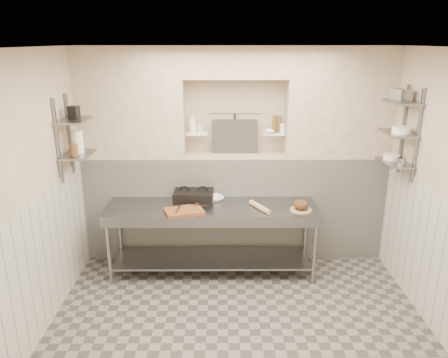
{
  "coord_description": "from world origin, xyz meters",
  "views": [
    {
      "loc": [
        -0.17,
        -3.84,
        2.86
      ],
      "look_at": [
        -0.15,
        0.9,
        1.35
      ],
      "focal_mm": 35.0,
      "sensor_mm": 36.0,
      "label": 1
    }
  ],
  "objects_px": {
    "bottle_soap": "(193,123)",
    "panini_press": "(194,196)",
    "cutting_board": "(184,211)",
    "bread_loaf": "(301,205)",
    "jug_left": "(78,142)",
    "prep_table": "(212,226)",
    "bowl_alcove": "(270,131)",
    "rolling_pin": "(260,207)",
    "mixing_bowl": "(214,198)"
  },
  "relations": [
    {
      "from": "rolling_pin",
      "to": "jug_left",
      "type": "relative_size",
      "value": 1.52
    },
    {
      "from": "prep_table",
      "to": "bread_loaf",
      "type": "xyz_separation_m",
      "value": [
        1.08,
        -0.12,
        0.33
      ]
    },
    {
      "from": "prep_table",
      "to": "bowl_alcove",
      "type": "height_order",
      "value": "bowl_alcove"
    },
    {
      "from": "bread_loaf",
      "to": "jug_left",
      "type": "relative_size",
      "value": 0.74
    },
    {
      "from": "cutting_board",
      "to": "bowl_alcove",
      "type": "height_order",
      "value": "bowl_alcove"
    },
    {
      "from": "panini_press",
      "to": "jug_left",
      "type": "bearing_deg",
      "value": -165.56
    },
    {
      "from": "rolling_pin",
      "to": "bread_loaf",
      "type": "distance_m",
      "value": 0.5
    },
    {
      "from": "jug_left",
      "to": "bottle_soap",
      "type": "bearing_deg",
      "value": 26.69
    },
    {
      "from": "mixing_bowl",
      "to": "bowl_alcove",
      "type": "relative_size",
      "value": 1.63
    },
    {
      "from": "prep_table",
      "to": "bowl_alcove",
      "type": "xyz_separation_m",
      "value": [
        0.74,
        0.53,
        1.09
      ]
    },
    {
      "from": "mixing_bowl",
      "to": "prep_table",
      "type": "bearing_deg",
      "value": -96.02
    },
    {
      "from": "bowl_alcove",
      "to": "jug_left",
      "type": "relative_size",
      "value": 0.57
    },
    {
      "from": "cutting_board",
      "to": "bottle_soap",
      "type": "bearing_deg",
      "value": 84.43
    },
    {
      "from": "mixing_bowl",
      "to": "bowl_alcove",
      "type": "xyz_separation_m",
      "value": [
        0.72,
        0.31,
        0.81
      ]
    },
    {
      "from": "prep_table",
      "to": "rolling_pin",
      "type": "height_order",
      "value": "rolling_pin"
    },
    {
      "from": "bottle_soap",
      "to": "jug_left",
      "type": "distance_m",
      "value": 1.45
    },
    {
      "from": "mixing_bowl",
      "to": "cutting_board",
      "type": "bearing_deg",
      "value": -130.34
    },
    {
      "from": "bowl_alcove",
      "to": "jug_left",
      "type": "distance_m",
      "value": 2.37
    },
    {
      "from": "panini_press",
      "to": "cutting_board",
      "type": "xyz_separation_m",
      "value": [
        -0.09,
        -0.41,
        -0.05
      ]
    },
    {
      "from": "cutting_board",
      "to": "mixing_bowl",
      "type": "relative_size",
      "value": 1.84
    },
    {
      "from": "bread_loaf",
      "to": "bowl_alcove",
      "type": "distance_m",
      "value": 1.06
    },
    {
      "from": "bread_loaf",
      "to": "bottle_soap",
      "type": "relative_size",
      "value": 0.78
    },
    {
      "from": "mixing_bowl",
      "to": "panini_press",
      "type": "bearing_deg",
      "value": 179.68
    },
    {
      "from": "cutting_board",
      "to": "bowl_alcove",
      "type": "distance_m",
      "value": 1.53
    },
    {
      "from": "panini_press",
      "to": "mixing_bowl",
      "type": "xyz_separation_m",
      "value": [
        0.26,
        -0.0,
        -0.04
      ]
    },
    {
      "from": "prep_table",
      "to": "rolling_pin",
      "type": "bearing_deg",
      "value": -8.45
    },
    {
      "from": "rolling_pin",
      "to": "panini_press",
      "type": "bearing_deg",
      "value": 159.49
    },
    {
      "from": "panini_press",
      "to": "bread_loaf",
      "type": "bearing_deg",
      "value": -13.11
    },
    {
      "from": "mixing_bowl",
      "to": "bread_loaf",
      "type": "distance_m",
      "value": 1.11
    },
    {
      "from": "bottle_soap",
      "to": "jug_left",
      "type": "relative_size",
      "value": 0.95
    },
    {
      "from": "cutting_board",
      "to": "jug_left",
      "type": "relative_size",
      "value": 1.72
    },
    {
      "from": "bottle_soap",
      "to": "panini_press",
      "type": "bearing_deg",
      "value": -87.01
    },
    {
      "from": "rolling_pin",
      "to": "bread_loaf",
      "type": "bearing_deg",
      "value": -3.93
    },
    {
      "from": "rolling_pin",
      "to": "jug_left",
      "type": "distance_m",
      "value": 2.28
    },
    {
      "from": "cutting_board",
      "to": "prep_table",
      "type": "bearing_deg",
      "value": 30.67
    },
    {
      "from": "prep_table",
      "to": "bowl_alcove",
      "type": "distance_m",
      "value": 1.42
    },
    {
      "from": "prep_table",
      "to": "cutting_board",
      "type": "xyz_separation_m",
      "value": [
        -0.33,
        -0.19,
        0.28
      ]
    },
    {
      "from": "bread_loaf",
      "to": "bottle_soap",
      "type": "xyz_separation_m",
      "value": [
        -1.33,
        0.69,
        0.86
      ]
    },
    {
      "from": "panini_press",
      "to": "bottle_soap",
      "type": "xyz_separation_m",
      "value": [
        -0.02,
        0.35,
        0.87
      ]
    },
    {
      "from": "jug_left",
      "to": "panini_press",
      "type": "bearing_deg",
      "value": 13.02
    },
    {
      "from": "prep_table",
      "to": "jug_left",
      "type": "relative_size",
      "value": 10.13
    },
    {
      "from": "bottle_soap",
      "to": "bowl_alcove",
      "type": "distance_m",
      "value": 1.0
    },
    {
      "from": "rolling_pin",
      "to": "bottle_soap",
      "type": "xyz_separation_m",
      "value": [
        -0.84,
        0.65,
        0.91
      ]
    },
    {
      "from": "prep_table",
      "to": "cutting_board",
      "type": "relative_size",
      "value": 5.91
    },
    {
      "from": "rolling_pin",
      "to": "jug_left",
      "type": "height_order",
      "value": "jug_left"
    },
    {
      "from": "panini_press",
      "to": "mixing_bowl",
      "type": "relative_size",
      "value": 2.11
    },
    {
      "from": "prep_table",
      "to": "bowl_alcove",
      "type": "relative_size",
      "value": 17.65
    },
    {
      "from": "panini_press",
      "to": "bowl_alcove",
      "type": "distance_m",
      "value": 1.28
    },
    {
      "from": "bowl_alcove",
      "to": "mixing_bowl",
      "type": "bearing_deg",
      "value": -156.57
    },
    {
      "from": "bowl_alcove",
      "to": "prep_table",
      "type": "bearing_deg",
      "value": -144.5
    }
  ]
}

